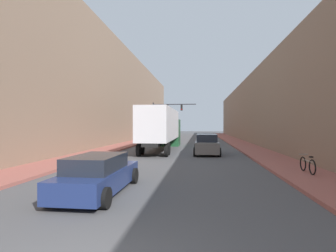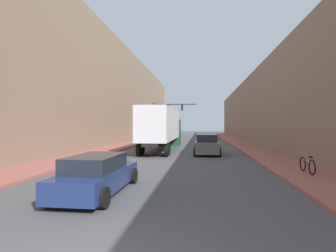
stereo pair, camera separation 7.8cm
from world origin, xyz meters
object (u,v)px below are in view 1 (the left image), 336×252
parked_bicycle (307,165)px  suv_car (207,145)px  semi_truck (163,127)px  traffic_signal_gantry (164,114)px  sedan_car (99,175)px

parked_bicycle → suv_car: bearing=117.1°
semi_truck → traffic_signal_gantry: bearing=97.5°
semi_truck → parked_bicycle: 15.20m
parked_bicycle → sedan_car: bearing=-154.1°
suv_car → parked_bicycle: bearing=-62.9°
semi_truck → suv_car: 5.56m
semi_truck → traffic_signal_gantry: traffic_signal_gantry is taller
sedan_car → semi_truck: bearing=90.1°
semi_truck → suv_car: (4.20, -3.36, -1.42)m
suv_car → sedan_car: bearing=-107.5°
sedan_car → traffic_signal_gantry: 31.52m
sedan_car → suv_car: 13.83m
semi_truck → parked_bicycle: (8.77, -12.30, -1.69)m
semi_truck → suv_car: semi_truck is taller
suv_car → traffic_signal_gantry: 19.38m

